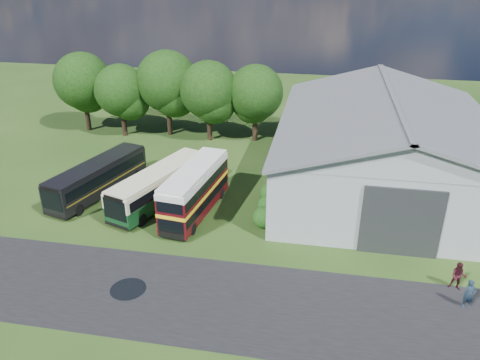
% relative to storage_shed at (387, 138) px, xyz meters
% --- Properties ---
extents(ground, '(120.00, 120.00, 0.00)m').
position_rel_storage_shed_xyz_m(ground, '(-15.00, -15.98, -4.17)').
color(ground, '#1D3A12').
rests_on(ground, ground).
extents(asphalt_road, '(60.00, 8.00, 0.02)m').
position_rel_storage_shed_xyz_m(asphalt_road, '(-12.00, -18.98, -4.17)').
color(asphalt_road, black).
rests_on(asphalt_road, ground).
extents(puddle, '(2.20, 2.20, 0.01)m').
position_rel_storage_shed_xyz_m(puddle, '(-16.50, -18.98, -4.17)').
color(puddle, black).
rests_on(puddle, ground).
extents(storage_shed, '(18.80, 24.80, 8.15)m').
position_rel_storage_shed_xyz_m(storage_shed, '(0.00, 0.00, 0.00)').
color(storage_shed, gray).
rests_on(storage_shed, ground).
extents(tree_left_a, '(6.46, 6.46, 9.12)m').
position_rel_storage_shed_xyz_m(tree_left_a, '(-33.00, 8.52, 1.71)').
color(tree_left_a, black).
rests_on(tree_left_a, ground).
extents(tree_left_b, '(5.78, 5.78, 8.16)m').
position_rel_storage_shed_xyz_m(tree_left_b, '(-28.00, 7.52, 1.09)').
color(tree_left_b, black).
rests_on(tree_left_b, ground).
extents(tree_mid, '(6.80, 6.80, 9.60)m').
position_rel_storage_shed_xyz_m(tree_mid, '(-23.00, 8.82, 2.02)').
color(tree_mid, black).
rests_on(tree_mid, ground).
extents(tree_right_a, '(6.26, 6.26, 8.83)m').
position_rel_storage_shed_xyz_m(tree_right_a, '(-18.00, 7.82, 1.52)').
color(tree_right_a, black).
rests_on(tree_right_a, ground).
extents(tree_right_b, '(5.98, 5.98, 8.45)m').
position_rel_storage_shed_xyz_m(tree_right_b, '(-13.00, 8.62, 1.27)').
color(tree_right_b, black).
rests_on(tree_right_b, ground).
extents(shrub_front, '(1.70, 1.70, 1.70)m').
position_rel_storage_shed_xyz_m(shrub_front, '(-9.40, -9.98, -4.17)').
color(shrub_front, '#194714').
rests_on(shrub_front, ground).
extents(shrub_mid, '(1.60, 1.60, 1.60)m').
position_rel_storage_shed_xyz_m(shrub_mid, '(-9.40, -7.98, -4.17)').
color(shrub_mid, '#194714').
rests_on(shrub_mid, ground).
extents(shrub_back, '(1.80, 1.80, 1.80)m').
position_rel_storage_shed_xyz_m(shrub_back, '(-9.40, -5.98, -4.17)').
color(shrub_back, '#194714').
rests_on(shrub_back, ground).
extents(bus_green_single, '(5.69, 10.81, 2.92)m').
position_rel_storage_shed_xyz_m(bus_green_single, '(-18.35, -7.66, -2.61)').
color(bus_green_single, black).
rests_on(bus_green_single, ground).
extents(bus_maroon_double, '(3.42, 9.26, 3.89)m').
position_rel_storage_shed_xyz_m(bus_maroon_double, '(-14.99, -8.91, -2.23)').
color(bus_maroon_double, black).
rests_on(bus_maroon_double, ground).
extents(bus_dark_single, '(5.00, 10.66, 2.87)m').
position_rel_storage_shed_xyz_m(bus_dark_single, '(-24.06, -7.12, -2.64)').
color(bus_dark_single, black).
rests_on(bus_dark_single, ground).
extents(visitor_a, '(0.71, 0.49, 1.86)m').
position_rel_storage_shed_xyz_m(visitor_a, '(3.40, -16.96, -3.24)').
color(visitor_a, '#1A2A39').
rests_on(visitor_a, ground).
extents(visitor_b, '(1.05, 0.91, 1.86)m').
position_rel_storage_shed_xyz_m(visitor_b, '(3.18, -15.27, -3.24)').
color(visitor_b, '#371119').
rests_on(visitor_b, ground).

